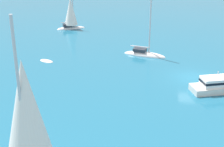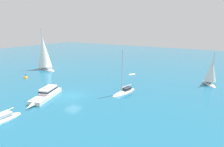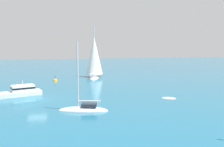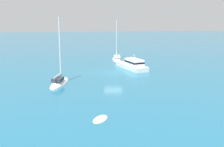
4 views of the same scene
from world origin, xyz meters
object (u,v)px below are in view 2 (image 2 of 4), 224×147
Objects in this scene: motor_cruiser at (46,94)px; channel_buoy at (26,78)px; yacht at (44,54)px; sloop at (211,73)px; ketch at (124,92)px; skiff at (132,74)px; sailboat at (0,121)px.

motor_cruiser reaches higher than channel_buoy.
yacht is 40.35m from sloop.
yacht is at bearing -147.05° from motor_cruiser.
ketch is 12.73m from skiff.
yacht is at bearing 132.45° from skiff.
yacht is at bearing -136.99° from sailboat.
motor_cruiser is 21.28m from skiff.
sloop is 39.52m from channel_buoy.
channel_buoy reaches higher than skiff.
skiff is 24.64m from channel_buoy.
channel_buoy is at bearing -129.29° from sailboat.
ketch is 18.52m from sailboat.
yacht is at bearing 113.74° from channel_buoy.
skiff is (4.57, 28.46, -0.12)m from sailboat.
sailboat is 28.82m from skiff.
ketch is at bearing 154.66° from sailboat.
sailboat is 5.02× the size of channel_buoy.
sailboat reaches higher than sloop.
motor_cruiser is 3.68× the size of skiff.
sloop is at bearing 146.89° from sailboat.
yacht reaches higher than skiff.
ketch is 23.55m from channel_buoy.
motor_cruiser is at bearing -36.79° from ketch.
ketch is at bearing 8.07° from channel_buoy.
ketch is 5.73× the size of channel_buoy.
ketch is 1.19× the size of sloop.
sloop is 4.82× the size of channel_buoy.
yacht is at bearing -87.26° from ketch.
motor_cruiser is at bearing -20.77° from channel_buoy.
channel_buoy is (-14.70, 13.09, -0.11)m from sailboat.
channel_buoy is at bearing -129.62° from motor_cruiser.
sloop is 36.44m from sailboat.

